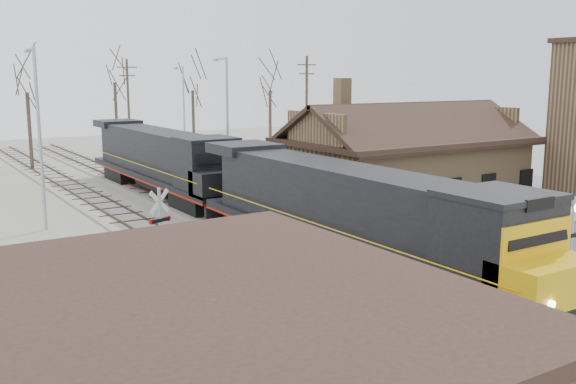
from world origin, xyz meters
The scene contains 19 objects.
ground centered at (0.00, 0.00, 0.00)m, with size 140.00×140.00×0.00m, color #A19C91.
road centered at (0.00, 0.00, 0.01)m, with size 60.00×9.00×0.03m, color slate.
parking_lot centered at (18.00, 4.00, 0.02)m, with size 22.00×26.00×0.03m, color slate.
track_main centered at (0.00, 15.00, 0.07)m, with size 3.40×90.00×0.24m.
track_siding centered at (-4.50, 15.00, 0.07)m, with size 3.40×90.00×0.24m.
depot centered at (11.99, 12.00, 2.41)m, with size 15.20×9.31×7.90m.
locomotive_lead centered at (0.00, 1.86, 2.41)m, with size 3.08×20.66×4.59m.
locomotive_trailing centered at (0.00, 22.79, 2.41)m, with size 3.08×20.66×4.34m.
crossbuck_near centered at (4.25, -4.79, 1.84)m, with size 1.11×0.29×3.90m.
crossbuck_far centered at (-6.83, 5.69, 1.76)m, with size 1.03×0.41×3.71m.
streetlight_a centered at (-8.94, 16.96, 5.28)m, with size 0.25×2.04×9.49m.
streetlight_b centered at (4.61, 22.31, 5.19)m, with size 0.25×2.04×9.31m.
streetlight_c centered at (8.08, 37.97, 4.99)m, with size 0.25×2.04×8.90m.
utility_pole_b centered at (4.90, 44.01, 5.05)m, with size 2.00×0.24×9.65m.
utility_pole_c centered at (17.01, 30.72, 5.13)m, with size 2.00×0.24×9.81m.
tree_b centered at (-5.05, 40.49, 7.72)m, with size 4.43×4.43×10.84m.
tree_c centered at (4.84, 47.84, 8.57)m, with size 4.91×4.91×12.02m.
tree_d centered at (10.60, 41.40, 7.69)m, with size 4.41×4.41×10.80m.
tree_e centered at (18.37, 39.49, 7.59)m, with size 4.35×4.35×10.66m.
Camera 1 is at (-15.76, -17.87, 8.01)m, focal length 40.00 mm.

